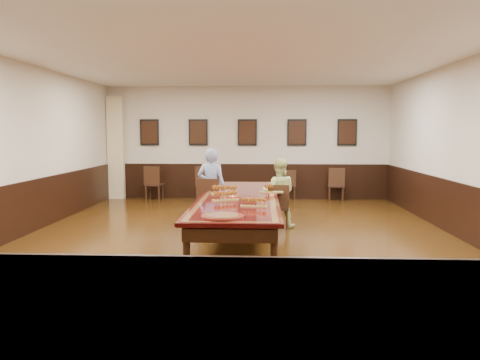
{
  "coord_description": "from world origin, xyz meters",
  "views": [
    {
      "loc": [
        0.41,
        -8.35,
        1.92
      ],
      "look_at": [
        0.0,
        0.5,
        1.0
      ],
      "focal_mm": 35.0,
      "sensor_mm": 36.0,
      "label": 1
    }
  ],
  "objects_px": {
    "conference_table": "(239,204)",
    "person_woman": "(279,193)",
    "spare_chair_c": "(288,185)",
    "carved_platter": "(223,217)",
    "chair_woman": "(278,206)",
    "spare_chair_a": "(154,183)",
    "spare_chair_d": "(336,184)",
    "chair_man": "(210,202)",
    "person_man": "(211,187)",
    "spare_chair_b": "(204,184)"
  },
  "relations": [
    {
      "from": "spare_chair_d",
      "to": "carved_platter",
      "type": "relative_size",
      "value": 1.32
    },
    {
      "from": "spare_chair_a",
      "to": "carved_platter",
      "type": "height_order",
      "value": "spare_chair_a"
    },
    {
      "from": "spare_chair_a",
      "to": "conference_table",
      "type": "height_order",
      "value": "spare_chair_a"
    },
    {
      "from": "chair_woman",
      "to": "conference_table",
      "type": "xyz_separation_m",
      "value": [
        -0.75,
        -0.88,
        0.17
      ]
    },
    {
      "from": "spare_chair_b",
      "to": "spare_chair_c",
      "type": "distance_m",
      "value": 2.38
    },
    {
      "from": "spare_chair_c",
      "to": "person_man",
      "type": "relative_size",
      "value": 0.54
    },
    {
      "from": "spare_chair_c",
      "to": "conference_table",
      "type": "distance_m",
      "value": 4.98
    },
    {
      "from": "spare_chair_c",
      "to": "carved_platter",
      "type": "xyz_separation_m",
      "value": [
        -1.28,
        -6.97,
        0.34
      ]
    },
    {
      "from": "spare_chair_d",
      "to": "carved_platter",
      "type": "distance_m",
      "value": 7.22
    },
    {
      "from": "carved_platter",
      "to": "spare_chair_b",
      "type": "bearing_deg",
      "value": 99.23
    },
    {
      "from": "person_man",
      "to": "person_woman",
      "type": "distance_m",
      "value": 1.38
    },
    {
      "from": "conference_table",
      "to": "person_woman",
      "type": "bearing_deg",
      "value": 52.1
    },
    {
      "from": "spare_chair_a",
      "to": "person_woman",
      "type": "distance_m",
      "value": 4.9
    },
    {
      "from": "spare_chair_a",
      "to": "spare_chair_c",
      "type": "relative_size",
      "value": 1.12
    },
    {
      "from": "person_woman",
      "to": "chair_woman",
      "type": "bearing_deg",
      "value": 90.0
    },
    {
      "from": "spare_chair_d",
      "to": "person_man",
      "type": "xyz_separation_m",
      "value": [
        -3.08,
        -3.52,
        0.33
      ]
    },
    {
      "from": "spare_chair_b",
      "to": "conference_table",
      "type": "height_order",
      "value": "spare_chair_b"
    },
    {
      "from": "spare_chair_c",
      "to": "spare_chair_d",
      "type": "xyz_separation_m",
      "value": [
        1.31,
        -0.23,
        0.04
      ]
    },
    {
      "from": "chair_man",
      "to": "spare_chair_d",
      "type": "height_order",
      "value": "chair_man"
    },
    {
      "from": "person_man",
      "to": "conference_table",
      "type": "height_order",
      "value": "person_man"
    },
    {
      "from": "chair_man",
      "to": "person_woman",
      "type": "bearing_deg",
      "value": -173.55
    },
    {
      "from": "chair_woman",
      "to": "conference_table",
      "type": "bearing_deg",
      "value": 52.98
    },
    {
      "from": "spare_chair_d",
      "to": "conference_table",
      "type": "bearing_deg",
      "value": 67.27
    },
    {
      "from": "person_woman",
      "to": "spare_chair_b",
      "type": "bearing_deg",
      "value": -57.44
    },
    {
      "from": "person_woman",
      "to": "conference_table",
      "type": "height_order",
      "value": "person_woman"
    },
    {
      "from": "spare_chair_d",
      "to": "spare_chair_b",
      "type": "bearing_deg",
      "value": 7.68
    },
    {
      "from": "chair_man",
      "to": "spare_chair_b",
      "type": "relative_size",
      "value": 1.02
    },
    {
      "from": "spare_chair_a",
      "to": "spare_chair_b",
      "type": "xyz_separation_m",
      "value": [
        1.41,
        -0.07,
        0.0
      ]
    },
    {
      "from": "spare_chair_b",
      "to": "person_man",
      "type": "xyz_separation_m",
      "value": [
        0.57,
        -3.38,
        0.31
      ]
    },
    {
      "from": "spare_chair_a",
      "to": "spare_chair_d",
      "type": "relative_size",
      "value": 1.03
    },
    {
      "from": "person_woman",
      "to": "conference_table",
      "type": "bearing_deg",
      "value": 55.62
    },
    {
      "from": "chair_man",
      "to": "person_man",
      "type": "height_order",
      "value": "person_man"
    },
    {
      "from": "spare_chair_a",
      "to": "person_woman",
      "type": "bearing_deg",
      "value": 138.35
    },
    {
      "from": "chair_woman",
      "to": "spare_chair_d",
      "type": "xyz_separation_m",
      "value": [
        1.72,
        3.73,
        0.02
      ]
    },
    {
      "from": "chair_woman",
      "to": "carved_platter",
      "type": "height_order",
      "value": "chair_woman"
    },
    {
      "from": "person_woman",
      "to": "carved_platter",
      "type": "xyz_separation_m",
      "value": [
        -0.87,
        -3.1,
        0.08
      ]
    },
    {
      "from": "person_woman",
      "to": "conference_table",
      "type": "distance_m",
      "value": 1.23
    },
    {
      "from": "spare_chair_d",
      "to": "spare_chair_c",
      "type": "bearing_deg",
      "value": -4.57
    },
    {
      "from": "spare_chair_c",
      "to": "chair_man",
      "type": "bearing_deg",
      "value": 64.47
    },
    {
      "from": "carved_platter",
      "to": "chair_man",
      "type": "bearing_deg",
      "value": 99.33
    },
    {
      "from": "person_woman",
      "to": "carved_platter",
      "type": "height_order",
      "value": "person_woman"
    },
    {
      "from": "chair_woman",
      "to": "carved_platter",
      "type": "distance_m",
      "value": 3.14
    },
    {
      "from": "spare_chair_a",
      "to": "person_man",
      "type": "bearing_deg",
      "value": 125.04
    },
    {
      "from": "chair_woman",
      "to": "spare_chair_a",
      "type": "distance_m",
      "value": 4.96
    },
    {
      "from": "person_woman",
      "to": "person_man",
      "type": "bearing_deg",
      "value": -1.43
    },
    {
      "from": "spare_chair_b",
      "to": "chair_man",
      "type": "bearing_deg",
      "value": 95.23
    },
    {
      "from": "spare_chair_c",
      "to": "conference_table",
      "type": "xyz_separation_m",
      "value": [
        -1.16,
        -4.84,
        0.18
      ]
    },
    {
      "from": "chair_woman",
      "to": "person_woman",
      "type": "bearing_deg",
      "value": -90.0
    },
    {
      "from": "spare_chair_c",
      "to": "chair_woman",
      "type": "bearing_deg",
      "value": 83.41
    },
    {
      "from": "spare_chair_c",
      "to": "person_man",
      "type": "xyz_separation_m",
      "value": [
        -1.78,
        -3.75,
        0.36
      ]
    }
  ]
}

